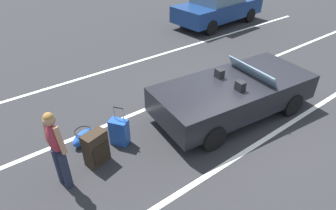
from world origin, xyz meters
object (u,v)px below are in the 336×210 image
at_px(suitcase_medium_bright, 119,132).
at_px(traveler_person, 56,147).
at_px(suitcase_large_black, 96,148).
at_px(parked_sedan_near, 218,5).
at_px(duffel_bag, 84,137).
at_px(convertible_car, 240,92).

relative_size(suitcase_medium_bright, traveler_person, 0.56).
xyz_separation_m(suitcase_large_black, suitcase_medium_bright, (0.66, 0.24, -0.05)).
bearing_deg(parked_sedan_near, duffel_bag, -157.11).
xyz_separation_m(suitcase_large_black, parked_sedan_near, (8.64, 5.08, 0.52)).
bearing_deg(convertible_car, traveler_person, -177.75).
relative_size(duffel_bag, parked_sedan_near, 0.15).
height_order(suitcase_medium_bright, duffel_bag, suitcase_medium_bright).
distance_m(convertible_car, traveler_person, 4.53).
bearing_deg(traveler_person, suitcase_large_black, -0.31).
bearing_deg(suitcase_large_black, traveler_person, -92.35).
bearing_deg(traveler_person, convertible_car, -17.55).
xyz_separation_m(convertible_car, duffel_bag, (-3.73, 1.23, -0.43)).
bearing_deg(duffel_bag, suitcase_large_black, -92.07).
xyz_separation_m(duffel_bag, parked_sedan_near, (8.61, 4.34, 0.73)).
relative_size(suitcase_large_black, suitcase_medium_bright, 0.79).
relative_size(suitcase_medium_bright, duffel_bag, 1.32).
distance_m(suitcase_medium_bright, traveler_person, 1.60).
distance_m(convertible_car, suitcase_large_black, 3.79).
xyz_separation_m(suitcase_large_black, duffel_bag, (0.03, 0.73, -0.21)).
xyz_separation_m(convertible_car, suitcase_large_black, (-3.75, 0.49, -0.22)).
relative_size(convertible_car, suitcase_medium_bright, 4.62).
distance_m(suitcase_medium_bright, parked_sedan_near, 9.34).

